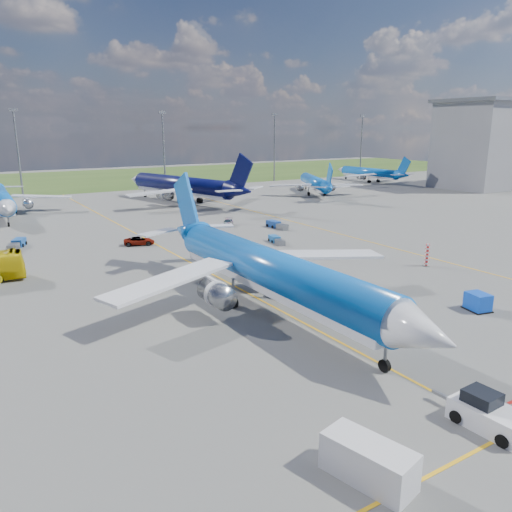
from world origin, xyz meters
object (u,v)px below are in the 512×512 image
baggage_tug_w (276,240)px  bg_jet_ne (315,194)px  baggage_tug_c (17,244)px  bg_jet_ene (369,182)px  uld_container (478,302)px  service_car_c (228,222)px  service_car_b (139,241)px  bg_jet_nnw (4,216)px  warning_post (427,255)px  pushback_tug (488,414)px  main_airliner (271,311)px  bg_jet_n (182,203)px  baggage_tug_e (276,225)px  service_van (368,462)px

baggage_tug_w → bg_jet_ne: bearing=57.8°
baggage_tug_c → bg_jet_ene: bearing=43.2°
bg_jet_ne → uld_container: 90.77m
bg_jet_ene → uld_container: bearing=49.7°
bg_jet_ene → uld_container: (-78.79, -96.34, 0.89)m
service_car_c → baggage_tug_w: 16.93m
service_car_b → baggage_tug_w: bearing=-101.5°
bg_jet_nnw → bg_jet_ene: (113.33, 9.92, 0.00)m
bg_jet_nnw → warning_post: bearing=-56.9°
pushback_tug → bg_jet_ene: bearing=46.3°
main_airliner → baggage_tug_c: main_airliner is taller
bg_jet_nnw → service_car_c: bg_jet_nnw is taller
bg_jet_nnw → service_car_c: bearing=-42.0°
warning_post → baggage_tug_w: warning_post is taller
pushback_tug → baggage_tug_c: size_ratio=1.20×
baggage_tug_c → service_car_c: bearing=20.8°
baggage_tug_c → bg_jet_nnw: bearing=110.7°
pushback_tug → uld_container: size_ratio=2.90×
service_car_b → service_car_c: (19.60, 6.87, -0.06)m
bg_jet_n → uld_container: 84.53m
baggage_tug_e → baggage_tug_w: bearing=-125.5°
bg_jet_ne → baggage_tug_w: (-42.78, -44.26, 0.47)m
service_car_c → baggage_tug_e: 9.38m
service_car_b → baggage_tug_c: service_car_b is taller
service_car_b → bg_jet_ene: bearing=-46.6°
main_airliner → baggage_tug_c: (-18.11, 43.44, 0.55)m
uld_container → service_car_c: (0.24, 52.82, -0.29)m
bg_jet_ene → service_car_b: bg_jet_ene is taller
service_van → service_car_c: (27.45, 65.38, -0.47)m
bg_jet_nnw → baggage_tug_c: 32.18m
warning_post → service_car_b: (-28.40, 32.05, -0.84)m
service_van → baggage_tug_c: service_van is taller
service_car_c → bg_jet_ne: bearing=68.8°
pushback_tug → service_car_c: 68.15m
uld_container → service_car_c: bearing=102.2°
service_car_b → baggage_tug_e: size_ratio=0.89×
bg_jet_ene → service_van: (-106.01, -108.91, 1.07)m
pushback_tug → baggage_tug_w: size_ratio=1.39×
baggage_tug_e → service_car_b: bearing=178.8°
bg_jet_n → baggage_tug_c: (-40.68, -30.11, 0.55)m
main_airliner → service_van: size_ratio=9.47×
warning_post → baggage_tug_c: size_ratio=0.56×
pushback_tug → baggage_tug_e: bearing=65.3°
service_van → baggage_tug_c: size_ratio=0.91×
bg_jet_nnw → pushback_tug: (16.93, -99.37, 0.87)m
main_airliner → pushback_tug: (0.14, -23.78, 0.87)m
service_van → baggage_tug_e: service_van is taller
main_airliner → baggage_tug_w: main_airliner is taller
bg_jet_nnw → main_airliner: size_ratio=0.86×
main_airliner → bg_jet_ne: bearing=48.6°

